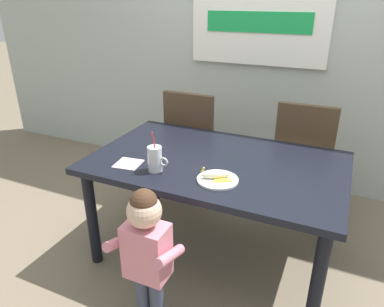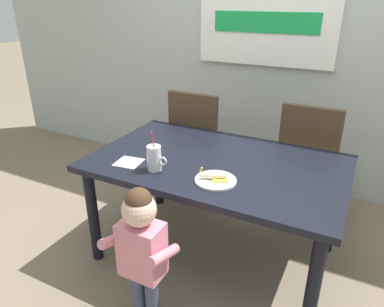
{
  "view_description": "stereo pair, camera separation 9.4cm",
  "coord_description": "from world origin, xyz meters",
  "px_view_note": "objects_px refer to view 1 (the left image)",
  "views": [
    {
      "loc": [
        0.68,
        -1.88,
        1.65
      ],
      "look_at": [
        -0.13,
        -0.1,
        0.78
      ],
      "focal_mm": 33.16,
      "sensor_mm": 36.0,
      "label": 1
    },
    {
      "loc": [
        0.77,
        -1.84,
        1.65
      ],
      "look_at": [
        -0.13,
        -0.1,
        0.78
      ],
      "focal_mm": 33.16,
      "sensor_mm": 36.0,
      "label": 2
    }
  ],
  "objects_px": {
    "dining_chair_right": "(304,154)",
    "snack_plate": "(218,180)",
    "toddler_standing": "(146,245)",
    "milk_cup": "(155,160)",
    "paper_napkin": "(128,164)",
    "peeled_banana": "(217,175)",
    "dining_table": "(216,172)",
    "dining_chair_left": "(194,139)"
  },
  "relations": [
    {
      "from": "dining_chair_right",
      "to": "snack_plate",
      "type": "xyz_separation_m",
      "value": [
        -0.34,
        -0.98,
        0.18
      ]
    },
    {
      "from": "dining_chair_right",
      "to": "toddler_standing",
      "type": "bearing_deg",
      "value": 68.79
    },
    {
      "from": "milk_cup",
      "to": "paper_napkin",
      "type": "height_order",
      "value": "milk_cup"
    },
    {
      "from": "peeled_banana",
      "to": "paper_napkin",
      "type": "relative_size",
      "value": 1.17
    },
    {
      "from": "dining_chair_right",
      "to": "milk_cup",
      "type": "bearing_deg",
      "value": 54.8
    },
    {
      "from": "dining_table",
      "to": "milk_cup",
      "type": "distance_m",
      "value": 0.42
    },
    {
      "from": "toddler_standing",
      "to": "paper_napkin",
      "type": "relative_size",
      "value": 5.59
    },
    {
      "from": "dining_chair_right",
      "to": "peeled_banana",
      "type": "bearing_deg",
      "value": 70.22
    },
    {
      "from": "paper_napkin",
      "to": "dining_table",
      "type": "bearing_deg",
      "value": 30.41
    },
    {
      "from": "peeled_banana",
      "to": "paper_napkin",
      "type": "distance_m",
      "value": 0.56
    },
    {
      "from": "dining_table",
      "to": "dining_chair_right",
      "type": "xyz_separation_m",
      "value": [
        0.44,
        0.73,
        -0.09
      ]
    },
    {
      "from": "dining_chair_right",
      "to": "snack_plate",
      "type": "height_order",
      "value": "dining_chair_right"
    },
    {
      "from": "milk_cup",
      "to": "snack_plate",
      "type": "xyz_separation_m",
      "value": [
        0.37,
        0.03,
        -0.06
      ]
    },
    {
      "from": "peeled_banana",
      "to": "dining_chair_right",
      "type": "bearing_deg",
      "value": 70.22
    },
    {
      "from": "dining_table",
      "to": "snack_plate",
      "type": "bearing_deg",
      "value": -68.41
    },
    {
      "from": "dining_chair_left",
      "to": "peeled_banana",
      "type": "bearing_deg",
      "value": 120.67
    },
    {
      "from": "dining_chair_left",
      "to": "paper_napkin",
      "type": "xyz_separation_m",
      "value": [
        -0.01,
        -0.95,
        0.18
      ]
    },
    {
      "from": "snack_plate",
      "to": "paper_napkin",
      "type": "distance_m",
      "value": 0.57
    },
    {
      "from": "dining_chair_right",
      "to": "paper_napkin",
      "type": "height_order",
      "value": "dining_chair_right"
    },
    {
      "from": "milk_cup",
      "to": "snack_plate",
      "type": "distance_m",
      "value": 0.38
    },
    {
      "from": "toddler_standing",
      "to": "peeled_banana",
      "type": "height_order",
      "value": "toddler_standing"
    },
    {
      "from": "dining_chair_left",
      "to": "snack_plate",
      "type": "height_order",
      "value": "dining_chair_left"
    },
    {
      "from": "dining_table",
      "to": "peeled_banana",
      "type": "bearing_deg",
      "value": -69.61
    },
    {
      "from": "dining_chair_right",
      "to": "paper_napkin",
      "type": "relative_size",
      "value": 6.4
    },
    {
      "from": "dining_table",
      "to": "toddler_standing",
      "type": "height_order",
      "value": "toddler_standing"
    },
    {
      "from": "milk_cup",
      "to": "peeled_banana",
      "type": "relative_size",
      "value": 1.43
    },
    {
      "from": "snack_plate",
      "to": "dining_chair_left",
      "type": "bearing_deg",
      "value": 120.89
    },
    {
      "from": "snack_plate",
      "to": "paper_napkin",
      "type": "xyz_separation_m",
      "value": [
        -0.57,
        -0.02,
        -0.0
      ]
    },
    {
      "from": "dining_chair_left",
      "to": "snack_plate",
      "type": "distance_m",
      "value": 1.09
    },
    {
      "from": "dining_chair_right",
      "to": "peeled_banana",
      "type": "distance_m",
      "value": 1.06
    },
    {
      "from": "milk_cup",
      "to": "dining_chair_right",
      "type": "bearing_deg",
      "value": 54.8
    },
    {
      "from": "dining_table",
      "to": "paper_napkin",
      "type": "relative_size",
      "value": 10.35
    },
    {
      "from": "dining_chair_right",
      "to": "dining_table",
      "type": "bearing_deg",
      "value": 58.83
    },
    {
      "from": "dining_table",
      "to": "dining_chair_left",
      "type": "distance_m",
      "value": 0.82
    },
    {
      "from": "dining_table",
      "to": "paper_napkin",
      "type": "bearing_deg",
      "value": -149.59
    },
    {
      "from": "dining_chair_right",
      "to": "snack_plate",
      "type": "relative_size",
      "value": 4.17
    },
    {
      "from": "dining_chair_right",
      "to": "milk_cup",
      "type": "distance_m",
      "value": 1.27
    },
    {
      "from": "snack_plate",
      "to": "milk_cup",
      "type": "bearing_deg",
      "value": -174.92
    },
    {
      "from": "snack_plate",
      "to": "peeled_banana",
      "type": "height_order",
      "value": "peeled_banana"
    },
    {
      "from": "dining_chair_left",
      "to": "toddler_standing",
      "type": "relative_size",
      "value": 1.15
    },
    {
      "from": "snack_plate",
      "to": "toddler_standing",
      "type": "bearing_deg",
      "value": -115.4
    },
    {
      "from": "dining_table",
      "to": "peeled_banana",
      "type": "distance_m",
      "value": 0.29
    }
  ]
}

